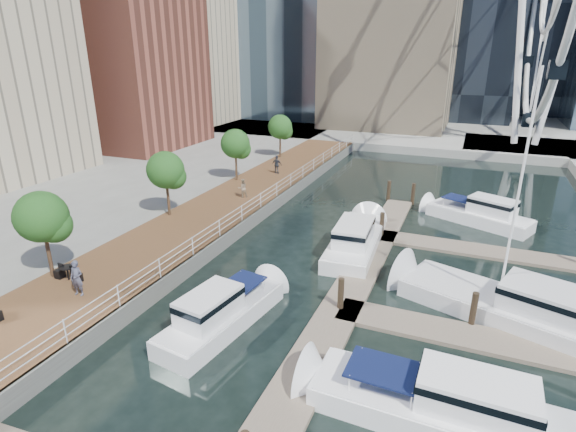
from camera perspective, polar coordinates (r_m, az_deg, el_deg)
The scene contains 14 objects.
ground at distance 17.94m, azimuth -11.32°, elevation -22.51°, with size 520.00×520.00×0.00m, color black.
boardwalk at distance 32.82m, azimuth -10.30°, elevation -0.66°, with size 6.00×60.00×1.00m, color brown.
seawall at distance 31.38m, azimuth -5.66°, elevation -1.42°, with size 0.25×60.00×1.00m, color #595954.
land_far at distance 113.51m, azimuth 18.79°, elevation 13.46°, with size 200.00×114.00×1.00m, color gray.
pier at distance 63.99m, azimuth 27.70°, elevation 7.62°, with size 14.00×12.00×1.00m, color gray.
railing at distance 31.06m, azimuth -5.89°, elevation 0.37°, with size 0.10×60.00×1.05m, color white, non-canonical shape.
floating_docks at distance 23.66m, azimuth 19.87°, elevation -10.34°, with size 16.00×34.00×2.60m.
midrise_condos at distance 55.89m, azimuth -27.24°, elevation 19.64°, with size 19.00×67.00×28.00m.
street_trees at distance 32.25m, azimuth -15.30°, elevation 5.64°, with size 2.60×42.60×4.60m.
yacht_foreground at distance 17.86m, azimuth 18.46°, elevation -23.53°, with size 2.59×9.66×2.15m, color white, non-canonical shape.
pedestrian_near at distance 23.77m, azimuth -25.24°, elevation -7.15°, with size 0.65×0.43×1.79m, color #4C4F65.
pedestrian_mid at distance 35.93m, azimuth -5.79°, elevation 3.55°, with size 0.74×0.57×1.52m, color gray.
pedestrian_far at distance 42.84m, azimuth -1.42°, elevation 6.54°, with size 1.01×0.42×1.72m, color #2E313A.
moored_yachts at distance 24.24m, azimuth 24.77°, elevation -11.65°, with size 25.02×33.42×11.50m.
Camera 1 is at (7.89, -10.64, 12.09)m, focal length 28.00 mm.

